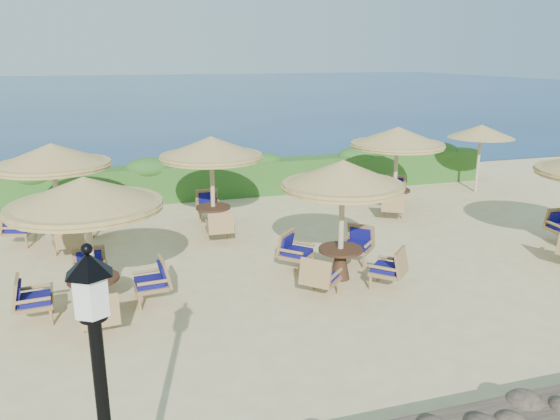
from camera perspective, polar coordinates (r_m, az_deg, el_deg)
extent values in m
plane|color=beige|center=(12.78, 5.04, -6.00)|extent=(120.00, 120.00, 0.00)
plane|color=navy|center=(81.22, -14.20, 12.11)|extent=(160.00, 160.00, 0.00)
cube|color=#225019|center=(19.17, -3.00, 3.38)|extent=(18.00, 0.90, 1.20)
cylinder|color=silver|center=(4.53, -19.13, -8.15)|extent=(0.30, 0.30, 0.36)
cone|color=black|center=(4.44, -19.41, -5.32)|extent=(0.40, 0.40, 0.18)
cylinder|color=#C0AF87|center=(20.66, 20.00, 4.77)|extent=(0.10, 0.10, 2.20)
cone|color=olive|center=(20.49, 20.29, 7.73)|extent=(2.30, 2.30, 0.45)
cylinder|color=#C0AF87|center=(10.79, -19.18, -4.25)|extent=(0.12, 0.12, 2.40)
cone|color=olive|center=(10.46, -19.76, 1.83)|extent=(2.82, 2.82, 0.55)
cylinder|color=olive|center=(10.53, -19.62, 0.36)|extent=(2.77, 2.77, 0.14)
cylinder|color=#3F2516|center=(10.97, -18.93, -6.80)|extent=(0.96, 0.96, 0.06)
cone|color=#3F2516|center=(11.11, -18.77, -8.47)|extent=(0.44, 0.44, 0.64)
cylinder|color=#C0AF87|center=(11.79, 6.42, -1.74)|extent=(0.12, 0.12, 2.40)
cone|color=olive|center=(11.49, 6.60, 3.87)|extent=(2.60, 2.60, 0.55)
cylinder|color=olive|center=(11.55, 6.55, 2.51)|extent=(2.55, 2.55, 0.14)
cylinder|color=#3F2516|center=(11.96, 6.34, -4.12)|extent=(0.96, 0.96, 0.06)
cone|color=#3F2516|center=(12.08, 6.29, -5.68)|extent=(0.44, 0.44, 0.64)
cylinder|color=#C0AF87|center=(14.96, -22.26, 0.96)|extent=(0.12, 0.12, 2.40)
cone|color=olive|center=(14.72, -22.74, 5.40)|extent=(2.85, 2.85, 0.55)
cylinder|color=olive|center=(14.77, -22.62, 4.33)|extent=(2.79, 2.79, 0.14)
cylinder|color=#3F2516|center=(15.09, -22.05, -0.95)|extent=(0.96, 0.96, 0.06)
cone|color=#3F2516|center=(15.19, -21.92, -2.21)|extent=(0.44, 0.44, 0.64)
cylinder|color=#C0AF87|center=(15.10, -7.06, 2.18)|extent=(0.12, 0.12, 2.40)
cone|color=olive|center=(14.87, -7.21, 6.60)|extent=(2.80, 2.80, 0.55)
cylinder|color=olive|center=(14.92, -7.17, 5.54)|extent=(2.75, 2.75, 0.14)
cylinder|color=#3F2516|center=(15.23, -6.99, 0.28)|extent=(0.96, 0.96, 0.06)
cone|color=#3F2516|center=(15.33, -6.95, -0.98)|extent=(0.44, 0.44, 0.64)
cylinder|color=#C0AF87|center=(17.31, 11.98, 3.72)|extent=(0.12, 0.12, 2.40)
cone|color=olive|center=(17.10, 12.21, 7.58)|extent=(2.88, 2.88, 0.55)
cylinder|color=olive|center=(17.15, 12.15, 6.66)|extent=(2.83, 2.83, 0.14)
cylinder|color=#3F2516|center=(17.42, 11.88, 2.05)|extent=(0.96, 0.96, 0.06)
cone|color=#3F2516|center=(17.51, 11.82, 0.93)|extent=(0.44, 0.44, 0.64)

